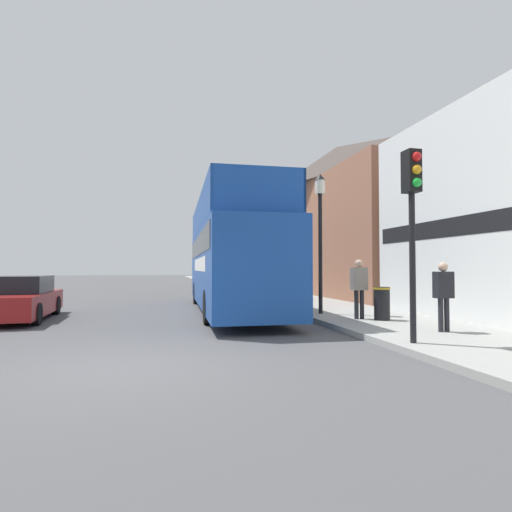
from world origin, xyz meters
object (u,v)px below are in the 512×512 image
Objects in this scene: tour_bus at (230,261)px; lamp_post_nearest at (320,217)px; parked_car_ahead_of_bus at (216,283)px; pedestrian_nearest at (443,290)px; litter_bin at (382,302)px; traffic_signal at (412,201)px; pedestrian_second at (359,283)px; parked_car_far_side at (20,299)px; lamp_post_second at (265,235)px.

lamp_post_nearest is at bearing -45.47° from tour_bus.
pedestrian_nearest reaches higher than parked_car_ahead_of_bus.
pedestrian_nearest reaches higher than litter_bin.
traffic_signal is at bearing -145.08° from pedestrian_nearest.
tour_bus reaches higher than pedestrian_second.
parked_car_far_side is at bearing 161.04° from litter_bin.
tour_bus is 2.53× the size of parked_car_far_side.
lamp_post_nearest is 4.89× the size of litter_bin.
traffic_signal is 5.23m from lamp_post_nearest.
parked_car_far_side is 9.86m from lamp_post_nearest.
pedestrian_second is 8.81m from lamp_post_second.
litter_bin is at bearing -80.16° from parked_car_ahead_of_bus.
pedestrian_nearest is 0.93× the size of pedestrian_second.
parked_car_far_side is (-7.55, -10.36, -0.06)m from parked_car_ahead_of_bus.
parked_car_ahead_of_bus is 2.46× the size of pedestrian_second.
parked_car_ahead_of_bus is 0.94× the size of lamp_post_second.
parked_car_ahead_of_bus is at bearing 87.67° from tour_bus.
lamp_post_nearest reaches higher than parked_car_ahead_of_bus.
parked_car_ahead_of_bus is 14.23m from litter_bin.
parked_car_far_side is 4.87× the size of litter_bin.
pedestrian_second reaches higher than litter_bin.
lamp_post_second reaches higher than litter_bin.
lamp_post_nearest is at bearing -89.74° from lamp_post_second.
traffic_signal is at bearing -71.74° from tour_bus.
parked_car_far_side is 12.17m from pedestrian_nearest.
pedestrian_nearest is 0.42× the size of traffic_signal.
tour_bus is at bearing 106.16° from traffic_signal.
pedestrian_nearest is at bearing -72.11° from lamp_post_nearest.
tour_bus is at bearing -96.23° from parked_car_ahead_of_bus.
tour_bus reaches higher than litter_bin.
lamp_post_nearest is at bearing 110.27° from pedestrian_second.
traffic_signal is at bearing -86.54° from parked_car_ahead_of_bus.
parked_car_far_side is 11.05m from lamp_post_second.
tour_bus reaches higher than parked_car_ahead_of_bus.
litter_bin is (0.51, -0.38, -0.54)m from pedestrian_second.
pedestrian_second reaches higher than pedestrian_nearest.
tour_bus reaches higher than traffic_signal.
pedestrian_second is (-0.77, 2.61, 0.07)m from pedestrian_nearest.
pedestrian_nearest reaches higher than parked_car_far_side.
litter_bin is (1.11, -8.92, -2.63)m from lamp_post_second.
lamp_post_nearest reaches higher than tour_bus.
parked_car_ahead_of_bus is 5.91m from lamp_post_second.
litter_bin is at bearing -60.52° from lamp_post_nearest.
tour_bus is 2.56× the size of lamp_post_second.
pedestrian_second is (9.91, -3.20, 0.54)m from parked_car_far_side.
parked_car_far_side is 1.00× the size of lamp_post_nearest.
parked_car_ahead_of_bus is at bearing 100.95° from pedestrian_nearest.
lamp_post_nearest is at bearing -83.33° from parked_car_ahead_of_bus.
traffic_signal is (9.14, -6.89, 2.30)m from parked_car_far_side.
lamp_post_nearest is (-0.57, 1.53, 2.13)m from pedestrian_second.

